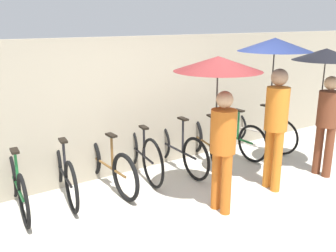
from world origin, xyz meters
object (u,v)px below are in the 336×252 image
object	(u,v)px
parked_bicycle_5	(176,148)
parked_bicycle_6	(206,142)
pedestrian_center	(275,73)
pedestrian_trailing	(327,77)
parked_bicycle_3	(106,164)
parked_bicycle_1	(17,184)
parked_bicycle_8	(255,130)
parked_bicycle_4	(140,152)
parked_bicycle_7	(230,135)
pedestrian_leading	(220,89)
parked_bicycle_2	(63,172)

from	to	relation	value
parked_bicycle_5	parked_bicycle_6	xyz separation A→B (m)	(0.63, -0.01, -0.01)
pedestrian_center	pedestrian_trailing	distance (m)	1.06
parked_bicycle_3	pedestrian_trailing	size ratio (longest dim) A/B	0.90
pedestrian_center	pedestrian_trailing	world-z (taller)	pedestrian_center
parked_bicycle_1	parked_bicycle_8	bearing A→B (deg)	-85.35
parked_bicycle_1	parked_bicycle_8	distance (m)	4.39
parked_bicycle_4	parked_bicycle_6	distance (m)	1.26
pedestrian_center	pedestrian_trailing	xyz separation A→B (m)	(1.05, -0.10, -0.13)
parked_bicycle_1	pedestrian_trailing	bearing A→B (deg)	-104.01
parked_bicycle_3	parked_bicycle_8	bearing A→B (deg)	-92.14
parked_bicycle_3	parked_bicycle_8	world-z (taller)	parked_bicycle_3
parked_bicycle_4	parked_bicycle_8	bearing A→B (deg)	-83.90
parked_bicycle_8	parked_bicycle_7	bearing A→B (deg)	75.07
parked_bicycle_6	parked_bicycle_7	bearing A→B (deg)	-70.20
parked_bicycle_1	parked_bicycle_8	world-z (taller)	parked_bicycle_1
parked_bicycle_3	parked_bicycle_4	distance (m)	0.64
parked_bicycle_7	pedestrian_trailing	distance (m)	1.98
parked_bicycle_1	pedestrian_leading	size ratio (longest dim) A/B	0.82
parked_bicycle_4	pedestrian_center	distance (m)	2.36
parked_bicycle_5	pedestrian_trailing	xyz separation A→B (m)	(1.77, -1.43, 1.20)
parked_bicycle_4	parked_bicycle_8	size ratio (longest dim) A/B	0.99
parked_bicycle_2	parked_bicycle_7	bearing A→B (deg)	-82.41
parked_bicycle_3	parked_bicycle_5	xyz separation A→B (m)	(1.25, -0.00, 0.01)
pedestrian_trailing	parked_bicycle_7	bearing A→B (deg)	107.68
parked_bicycle_3	parked_bicycle_1	bearing A→B (deg)	87.72
pedestrian_leading	pedestrian_trailing	bearing A→B (deg)	-2.05
parked_bicycle_7	parked_bicycle_6	bearing A→B (deg)	94.09
pedestrian_center	pedestrian_trailing	bearing A→B (deg)	2.07
parked_bicycle_8	pedestrian_leading	distance (m)	2.92
parked_bicycle_6	pedestrian_trailing	distance (m)	2.19
parked_bicycle_5	pedestrian_center	size ratio (longest dim) A/B	0.82
parked_bicycle_5	parked_bicycle_6	size ratio (longest dim) A/B	1.07
parked_bicycle_1	pedestrian_trailing	world-z (taller)	pedestrian_trailing
pedestrian_center	parked_bicycle_8	bearing A→B (deg)	56.94
parked_bicycle_6	pedestrian_trailing	bearing A→B (deg)	-127.50
parked_bicycle_8	pedestrian_center	bearing A→B (deg)	128.10
parked_bicycle_6	parked_bicycle_7	size ratio (longest dim) A/B	0.94
parked_bicycle_7	pedestrian_leading	bearing A→B (deg)	130.02
parked_bicycle_6	pedestrian_center	world-z (taller)	pedestrian_center
parked_bicycle_2	parked_bicycle_3	bearing A→B (deg)	-87.52
parked_bicycle_5	pedestrian_center	bearing A→B (deg)	-149.71
parked_bicycle_4	parked_bicycle_5	xyz separation A→B (m)	(0.63, -0.10, -0.03)
parked_bicycle_6	pedestrian_leading	bearing A→B (deg)	158.27
parked_bicycle_2	parked_bicycle_7	world-z (taller)	parked_bicycle_7
parked_bicycle_2	parked_bicycle_7	xyz separation A→B (m)	(3.13, -0.00, -0.01)
parked_bicycle_4	parked_bicycle_2	bearing A→B (deg)	99.80
pedestrian_leading	pedestrian_trailing	world-z (taller)	pedestrian_trailing
parked_bicycle_1	pedestrian_leading	bearing A→B (deg)	-118.55
parked_bicycle_7	parked_bicycle_4	bearing A→B (deg)	86.53
parked_bicycle_5	pedestrian_trailing	distance (m)	2.57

